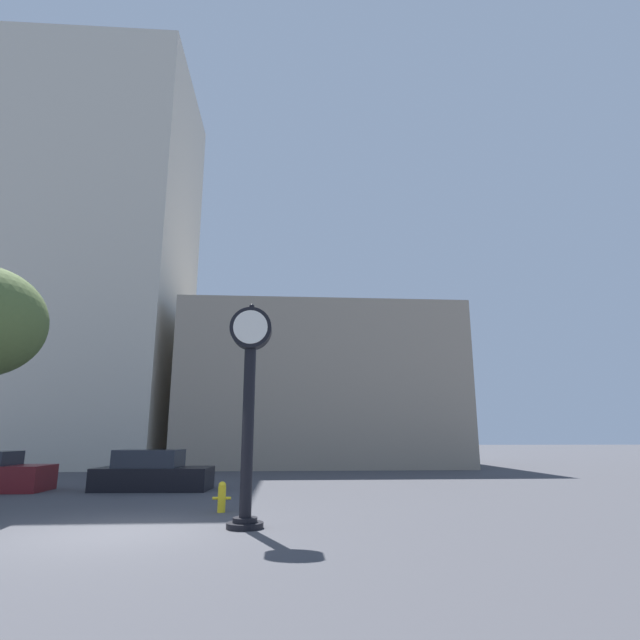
{
  "coord_description": "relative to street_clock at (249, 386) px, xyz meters",
  "views": [
    {
      "loc": [
        3.38,
        -11.04,
        1.91
      ],
      "look_at": [
        4.89,
        10.8,
        7.01
      ],
      "focal_mm": 28.0,
      "sensor_mm": 36.0,
      "label": 1
    }
  ],
  "objects": [
    {
      "name": "ground_plane",
      "position": [
        -2.57,
        -0.32,
        -3.01
      ],
      "size": [
        200.0,
        200.0,
        0.0
      ],
      "primitive_type": "plane",
      "color": "#424247"
    },
    {
      "name": "building_tall_tower",
      "position": [
        -14.23,
        23.68,
        11.35
      ],
      "size": [
        14.86,
        12.0,
        28.72
      ],
      "color": "beige",
      "rests_on": "ground_plane"
    },
    {
      "name": "building_storefront_row",
      "position": [
        3.17,
        23.68,
        2.05
      ],
      "size": [
        17.77,
        12.0,
        10.11
      ],
      "color": "gray",
      "rests_on": "ground_plane"
    },
    {
      "name": "street_clock",
      "position": [
        0.0,
        0.0,
        0.0
      ],
      "size": [
        0.95,
        0.79,
        4.92
      ],
      "color": "black",
      "rests_on": "ground_plane"
    },
    {
      "name": "car_black",
      "position": [
        -3.96,
        7.92,
        -2.41
      ],
      "size": [
        4.14,
        2.09,
        1.42
      ],
      "rotation": [
        0.0,
        0.0,
        -0.05
      ],
      "color": "black",
      "rests_on": "ground_plane"
    },
    {
      "name": "fire_hydrant_near",
      "position": [
        -0.78,
        2.33,
        -2.62
      ],
      "size": [
        0.47,
        0.2,
        0.76
      ],
      "color": "yellow",
      "rests_on": "ground_plane"
    }
  ]
}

